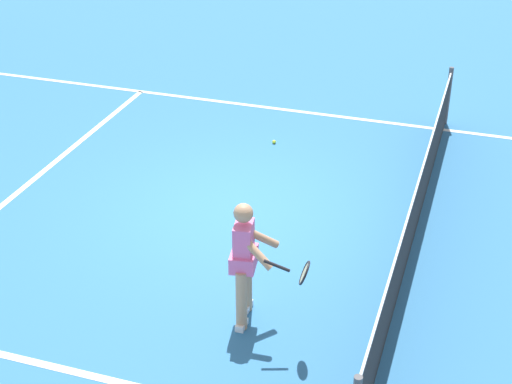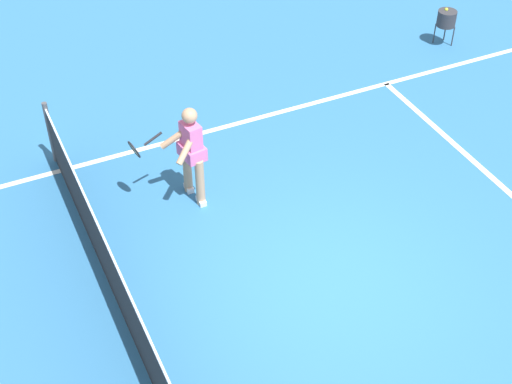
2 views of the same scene
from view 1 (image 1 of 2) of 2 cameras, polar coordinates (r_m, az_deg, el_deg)
ground_plane at (r=11.39m, az=-1.45°, el=-1.31°), size 26.70×26.70×0.00m
service_line_marking at (r=12.77m, az=-15.76°, el=1.10°), size 7.62×0.10×0.01m
sideline_left_marking at (r=14.65m, az=3.49°, el=5.88°), size 0.10×18.54×0.01m
sideline_right_marking at (r=8.59m, az=-10.10°, el=-13.57°), size 0.10×18.54×0.01m
court_net at (r=10.67m, az=11.69°, el=-1.12°), size 8.30×0.08×1.07m
tennis_player at (r=8.78m, az=-0.72°, el=-4.93°), size 0.72×1.02×1.55m
tennis_ball_near at (r=13.37m, az=1.33°, el=3.70°), size 0.07×0.07×0.07m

